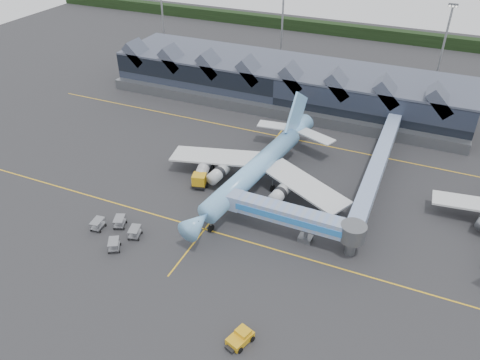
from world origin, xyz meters
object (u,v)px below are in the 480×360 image
at_px(jet_bridge, 301,219).
at_px(pushback_tug, 240,338).
at_px(fuel_truck, 204,169).
at_px(main_airliner, 258,167).

xyz_separation_m(jet_bridge, pushback_tug, (-0.87, -22.24, -3.30)).
relative_size(fuel_truck, pushback_tug, 2.34).
relative_size(main_airliner, fuel_truck, 4.34).
bearing_deg(pushback_tug, fuel_truck, 143.05).
bearing_deg(jet_bridge, pushback_tug, -91.18).
bearing_deg(pushback_tug, main_airliner, 127.16).
relative_size(main_airliner, jet_bridge, 1.85).
xyz_separation_m(main_airliner, jet_bridge, (12.15, -11.82, -0.01)).
distance_m(main_airliner, fuel_truck, 11.05).
height_order(main_airliner, jet_bridge, main_airliner).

